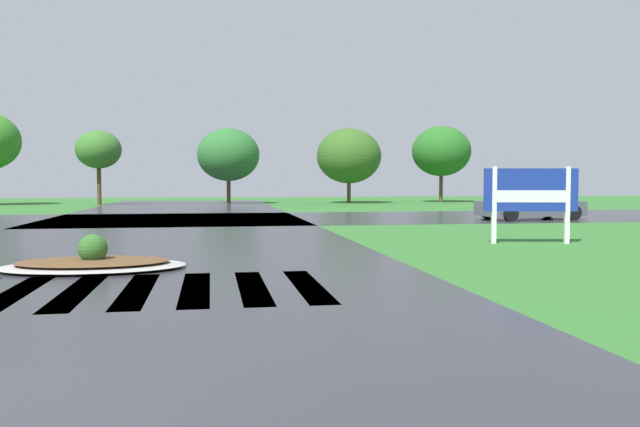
# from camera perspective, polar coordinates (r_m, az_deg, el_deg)

# --- Properties ---
(asphalt_roadway) EXTENTS (11.08, 80.00, 0.01)m
(asphalt_roadway) POSITION_cam_1_polar(r_m,az_deg,el_deg) (15.01, -15.56, -3.76)
(asphalt_roadway) COLOR #2B2B30
(asphalt_roadway) RESTS_ON ground
(asphalt_cross_road) EXTENTS (90.00, 9.98, 0.01)m
(asphalt_cross_road) POSITION_cam_1_polar(r_m,az_deg,el_deg) (29.27, -12.60, -0.49)
(asphalt_cross_road) COLOR #2B2B30
(asphalt_cross_road) RESTS_ON ground
(crosswalk_stripes) EXTENTS (6.75, 3.44, 0.01)m
(crosswalk_stripes) POSITION_cam_1_polar(r_m,az_deg,el_deg) (10.78, -17.99, -6.41)
(crosswalk_stripes) COLOR white
(crosswalk_stripes) RESTS_ON ground
(estate_billboard) EXTENTS (2.50, 0.54, 2.09)m
(estate_billboard) POSITION_cam_1_polar(r_m,az_deg,el_deg) (18.61, 17.84, 1.66)
(estate_billboard) COLOR white
(estate_billboard) RESTS_ON ground
(median_island) EXTENTS (3.54, 2.20, 0.68)m
(median_island) POSITION_cam_1_polar(r_m,az_deg,el_deg) (13.46, -19.11, -4.06)
(median_island) COLOR #9E9B93
(median_island) RESTS_ON ground
(car_dark_suv) EXTENTS (4.61, 2.45, 1.26)m
(car_dark_suv) POSITION_cam_1_polar(r_m,az_deg,el_deg) (29.84, 17.63, 0.67)
(car_dark_suv) COLOR #4C545B
(car_dark_suv) RESTS_ON ground
(background_treeline) EXTENTS (36.89, 5.51, 6.29)m
(background_treeline) POSITION_cam_1_polar(r_m,az_deg,el_deg) (47.34, -6.51, 5.44)
(background_treeline) COLOR #4C3823
(background_treeline) RESTS_ON ground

